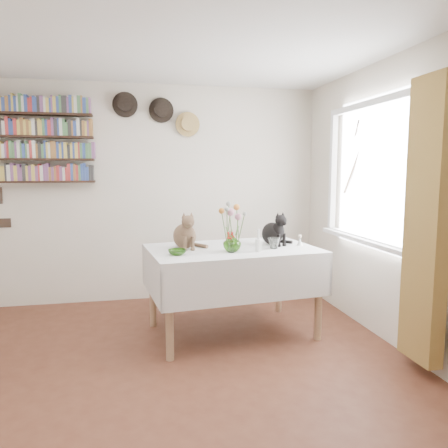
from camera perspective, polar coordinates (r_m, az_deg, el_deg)
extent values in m
cube|color=brown|center=(3.30, -7.49, -20.99)|extent=(4.04, 4.54, 0.04)
cube|color=white|center=(3.07, -8.35, 25.81)|extent=(4.04, 4.54, 0.04)
cube|color=silver|center=(5.19, -9.72, 3.92)|extent=(4.04, 0.04, 2.54)
cube|color=silver|center=(0.72, 5.77, -15.90)|extent=(4.04, 0.04, 2.54)
cube|color=silver|center=(3.67, 25.42, 2.04)|extent=(0.04, 4.54, 2.54)
cube|color=white|center=(4.30, 18.56, 6.34)|extent=(0.01, 1.40, 1.20)
cube|color=white|center=(4.34, 18.90, 14.69)|extent=(0.06, 1.52, 0.06)
cube|color=white|center=(4.35, 18.23, -1.98)|extent=(0.06, 1.52, 0.06)
cube|color=white|center=(3.69, 24.34, 6.01)|extent=(0.06, 0.06, 1.20)
cube|color=white|center=(4.94, 14.24, 6.55)|extent=(0.06, 0.06, 1.20)
cube|color=white|center=(4.33, 17.89, -2.00)|extent=(0.12, 1.50, 0.04)
cube|color=brown|center=(3.51, 24.96, 0.22)|extent=(0.12, 0.38, 2.10)
cube|color=white|center=(4.04, 1.09, -3.59)|extent=(1.62, 1.14, 0.07)
cylinder|color=#A5815D|center=(3.59, -7.14, -11.76)|extent=(0.07, 0.07, 0.75)
cylinder|color=#A5815D|center=(4.06, 12.26, -9.60)|extent=(0.07, 0.07, 0.75)
cylinder|color=#A5815D|center=(4.35, -9.30, -8.38)|extent=(0.07, 0.07, 0.75)
cylinder|color=#A5815D|center=(4.75, 7.19, -7.02)|extent=(0.07, 0.07, 0.75)
imported|color=#69B337|center=(3.84, 1.05, -2.39)|extent=(0.17, 0.17, 0.17)
imported|color=#69B337|center=(3.72, -6.13, -3.67)|extent=(0.18, 0.18, 0.05)
imported|color=white|center=(4.01, 6.54, -2.49)|extent=(0.13, 0.13, 0.10)
cylinder|color=white|center=(3.87, 4.50, -2.77)|extent=(0.05, 0.05, 0.11)
cylinder|color=white|center=(3.85, 4.52, -1.33)|extent=(0.02, 0.02, 0.09)
cylinder|color=white|center=(3.79, 0.94, -3.13)|extent=(0.05, 0.05, 0.09)
cone|color=white|center=(4.22, 9.87, -2.26)|extent=(0.05, 0.05, 0.08)
sphere|color=beige|center=(4.21, 9.88, -1.60)|extent=(0.03, 0.03, 0.03)
cylinder|color=#4C7233|center=(3.83, 0.59, -0.66)|extent=(0.01, 0.01, 0.30)
sphere|color=#CA7D96|center=(3.81, 0.59, 1.58)|extent=(0.07, 0.07, 0.07)
cylinder|color=#4C7233|center=(3.82, 1.71, -0.98)|extent=(0.01, 0.01, 0.26)
sphere|color=#CA7D96|center=(3.80, 1.72, 0.96)|extent=(0.06, 0.06, 0.06)
cylinder|color=#4C7233|center=(3.87, 1.83, -0.28)|extent=(0.01, 0.01, 0.34)
sphere|color=orange|center=(3.85, 1.84, 2.23)|extent=(0.06, 0.06, 0.06)
cylinder|color=#4C7233|center=(3.85, 0.05, -0.54)|extent=(0.01, 0.01, 0.31)
sphere|color=orange|center=(3.83, 0.05, 1.76)|extent=(0.05, 0.05, 0.05)
cylinder|color=#4C7233|center=(3.87, 0.89, -0.05)|extent=(0.01, 0.01, 0.37)
sphere|color=#999E93|center=(3.85, 0.90, 2.68)|extent=(0.04, 0.04, 0.04)
cylinder|color=#4C7233|center=(3.78, 0.42, -0.52)|extent=(0.01, 0.01, 0.33)
sphere|color=#999E93|center=(3.77, 0.43, 1.97)|extent=(0.04, 0.04, 0.04)
cylinder|color=#4C7233|center=(3.80, 2.22, -0.79)|extent=(0.01, 0.01, 0.29)
sphere|color=#999E93|center=(3.79, 2.23, 1.39)|extent=(0.04, 0.04, 0.04)
cube|color=black|center=(5.14, -22.09, 5.15)|extent=(1.00, 0.16, 0.02)
cube|color=black|center=(5.14, -22.21, 7.82)|extent=(1.00, 0.16, 0.02)
cube|color=black|center=(5.15, -22.34, 10.48)|extent=(1.00, 0.16, 0.02)
cube|color=black|center=(5.18, -22.47, 13.13)|extent=(1.00, 0.16, 0.02)
cylinder|color=black|center=(5.16, -12.80, 14.96)|extent=(0.28, 0.02, 0.28)
cylinder|color=black|center=(5.12, -12.81, 15.02)|extent=(0.16, 0.08, 0.16)
cylinder|color=black|center=(5.17, -8.20, 14.49)|extent=(0.28, 0.02, 0.28)
cylinder|color=black|center=(5.13, -8.17, 14.55)|extent=(0.16, 0.08, 0.16)
cylinder|color=tan|center=(5.18, -4.78, 12.85)|extent=(0.28, 0.02, 0.28)
cylinder|color=tan|center=(5.14, -4.72, 12.90)|extent=(0.16, 0.08, 0.16)
cube|color=#38281E|center=(5.35, -27.01, 0.11)|extent=(0.18, 0.02, 0.10)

